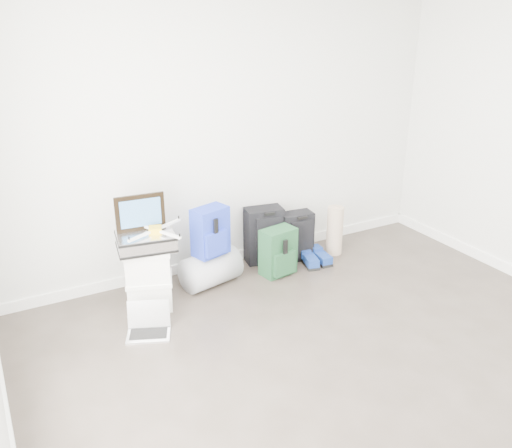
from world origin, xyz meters
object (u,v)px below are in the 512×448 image
large_suitcase (264,235)px  duffel_bag (211,269)px  boxes_stack (149,277)px  briefcase (146,241)px  carry_on (297,236)px  laptop (149,326)px

large_suitcase → duffel_bag: bearing=-153.3°
boxes_stack → briefcase: (0.00, 0.00, 0.34)m
large_suitcase → carry_on: size_ratio=1.13×
large_suitcase → laptop: 1.62m
boxes_stack → laptop: (-0.15, -0.39, -0.22)m
carry_on → boxes_stack: bearing=-166.9°
duffel_bag → carry_on: 1.00m
boxes_stack → laptop: size_ratio=1.35×
boxes_stack → laptop: bearing=-91.5°
briefcase → carry_on: briefcase is taller
boxes_stack → briefcase: 0.34m
briefcase → carry_on: size_ratio=0.92×
large_suitcase → laptop: (-1.44, -0.69, -0.23)m
briefcase → carry_on: (1.61, 0.19, -0.36)m
briefcase → duffel_bag: briefcase is taller
boxes_stack → large_suitcase: large_suitcase is taller
briefcase → laptop: bearing=-101.5°
duffel_bag → laptop: duffel_bag is taller
laptop → briefcase: bearing=92.1°
carry_on → duffel_bag: bearing=-168.7°
duffel_bag → boxes_stack: bearing=177.0°
duffel_bag → carry_on: carry_on is taller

